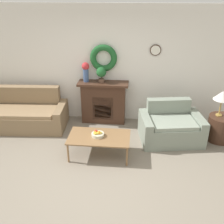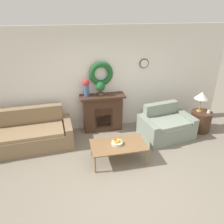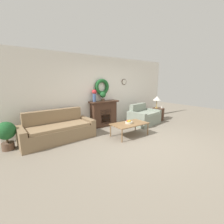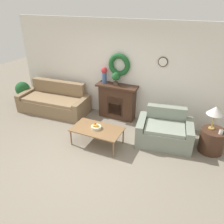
% 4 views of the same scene
% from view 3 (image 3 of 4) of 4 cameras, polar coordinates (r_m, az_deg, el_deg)
% --- Properties ---
extents(ground_plane, '(16.00, 16.00, 0.00)m').
position_cam_3_polar(ground_plane, '(4.53, 12.49, -11.45)').
color(ground_plane, gray).
extents(wall_back, '(6.80, 0.20, 2.70)m').
position_cam_3_polar(wall_back, '(6.01, -3.81, 7.79)').
color(wall_back, white).
rests_on(wall_back, ground_plane).
extents(fireplace, '(1.17, 0.41, 1.01)m').
position_cam_3_polar(fireplace, '(5.93, -3.16, -0.53)').
color(fireplace, '#42281C').
rests_on(fireplace, ground_plane).
extents(couch_left, '(2.16, 1.03, 0.89)m').
position_cam_3_polar(couch_left, '(4.86, -19.92, -6.47)').
color(couch_left, '#846B4C').
rests_on(couch_left, ground_plane).
extents(loveseat_right, '(1.40, 1.05, 0.82)m').
position_cam_3_polar(loveseat_right, '(6.40, 11.98, -1.83)').
color(loveseat_right, gray).
rests_on(loveseat_right, ground_plane).
extents(coffee_table, '(1.18, 0.67, 0.42)m').
position_cam_3_polar(coffee_table, '(4.90, 6.71, -4.66)').
color(coffee_table, olive).
rests_on(coffee_table, ground_plane).
extents(fruit_bowl, '(0.24, 0.24, 0.12)m').
position_cam_3_polar(fruit_bowl, '(4.87, 6.39, -3.82)').
color(fruit_bowl, beige).
rests_on(fruit_bowl, coffee_table).
extents(side_table_by_loveseat, '(0.55, 0.55, 0.55)m').
position_cam_3_polar(side_table_by_loveseat, '(7.27, 17.12, -0.71)').
color(side_table_by_loveseat, '#42281C').
rests_on(side_table_by_loveseat, ground_plane).
extents(table_lamp, '(0.36, 0.36, 0.55)m').
position_cam_3_polar(table_lamp, '(7.13, 16.77, 4.97)').
color(table_lamp, '#B28E42').
rests_on(table_lamp, side_table_by_loveseat).
extents(mug, '(0.09, 0.09, 0.10)m').
position_cam_3_polar(mug, '(7.25, 18.46, 1.79)').
color(mug, silver).
rests_on(mug, side_table_by_loveseat).
extents(vase_on_mantel_left, '(0.17, 0.17, 0.45)m').
position_cam_3_polar(vase_on_mantel_left, '(5.62, -6.75, 6.62)').
color(vase_on_mantel_left, '#3D5684').
rests_on(vase_on_mantel_left, fireplace).
extents(potted_plant_on_mantel, '(0.23, 0.23, 0.36)m').
position_cam_3_polar(potted_plant_on_mantel, '(5.79, -3.50, 6.36)').
color(potted_plant_on_mantel, brown).
rests_on(potted_plant_on_mantel, fireplace).
extents(potted_plant_floor_by_couch, '(0.46, 0.46, 0.75)m').
position_cam_3_polar(potted_plant_floor_by_couch, '(4.72, -35.31, -6.55)').
color(potted_plant_floor_by_couch, brown).
rests_on(potted_plant_floor_by_couch, ground_plane).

